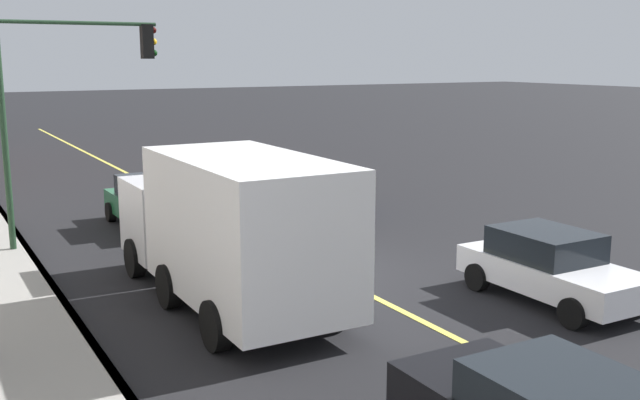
{
  "coord_description": "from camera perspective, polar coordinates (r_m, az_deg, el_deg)",
  "views": [
    {
      "loc": [
        -14.91,
        8.32,
        4.98
      ],
      "look_at": [
        -0.57,
        0.22,
        1.79
      ],
      "focal_mm": 41.55,
      "sensor_mm": 36.0,
      "label": 1
    }
  ],
  "objects": [
    {
      "name": "traffic_light_mast",
      "position": [
        20.2,
        -19.19,
        8.12
      ],
      "size": [
        0.28,
        4.07,
        6.13
      ],
      "color": "#1E3823",
      "rests_on": "ground"
    },
    {
      "name": "car_green",
      "position": [
        22.43,
        -13.0,
        -0.1
      ],
      "size": [
        3.98,
        1.88,
        1.52
      ],
      "color": "#1E6038",
      "rests_on": "ground"
    },
    {
      "name": "truck_white",
      "position": [
        14.91,
        -6.87,
        -1.99
      ],
      "size": [
        7.29,
        2.64,
        3.14
      ],
      "color": "silver",
      "rests_on": "ground"
    },
    {
      "name": "curb_edge",
      "position": [
        15.9,
        -19.09,
        -7.63
      ],
      "size": [
        80.0,
        0.16,
        0.15
      ],
      "primitive_type": "cube",
      "color": "slate",
      "rests_on": "ground"
    },
    {
      "name": "car_white",
      "position": [
        16.02,
        17.31,
        -4.86
      ],
      "size": [
        4.01,
        1.89,
        1.46
      ],
      "color": "silver",
      "rests_on": "ground"
    },
    {
      "name": "lane_stripe_center",
      "position": [
        17.79,
        -0.28,
        -5.27
      ],
      "size": [
        80.0,
        0.16,
        0.01
      ],
      "primitive_type": "cube",
      "color": "#D8CC4C",
      "rests_on": "ground"
    },
    {
      "name": "car_navy",
      "position": [
        24.32,
        -1.0,
        1.0
      ],
      "size": [
        4.41,
        1.96,
        1.48
      ],
      "color": "navy",
      "rests_on": "ground"
    },
    {
      "name": "ground",
      "position": [
        17.79,
        -0.28,
        -5.29
      ],
      "size": [
        200.0,
        200.0,
        0.0
      ],
      "primitive_type": "plane",
      "color": "black"
    }
  ]
}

